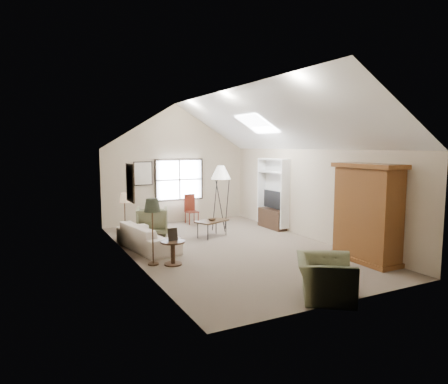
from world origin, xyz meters
name	(u,v)px	position (x,y,z in m)	size (l,w,h in m)	color
room_shell	(231,121)	(0.00, 0.00, 3.21)	(5.01, 8.01, 4.00)	brown
window	(179,180)	(0.10, 3.96, 1.45)	(1.72, 0.08, 1.42)	black
skylight	(257,124)	(1.30, 0.90, 3.22)	(0.80, 1.20, 0.52)	white
wall_art	(137,178)	(-1.88, 1.94, 1.73)	(1.97, 3.71, 0.88)	black
armoire	(367,213)	(2.18, -2.40, 1.10)	(0.60, 1.50, 2.20)	brown
tv_alcove	(273,192)	(2.34, 1.60, 1.15)	(0.32, 1.30, 2.10)	white
media_console	(272,219)	(2.32, 1.60, 0.30)	(0.34, 1.18, 0.60)	#382316
tv_panel	(272,199)	(2.32, 1.60, 0.92)	(0.05, 0.90, 0.55)	black
sofa	(148,236)	(-1.91, 0.90, 0.31)	(2.14, 0.84, 0.63)	beige
armchair_near	(325,278)	(-0.15, -3.70, 0.35)	(1.08, 0.94, 0.70)	#606748
armchair_far	(152,221)	(-1.34, 2.41, 0.41)	(0.87, 0.90, 0.82)	#646748
coffee_table	(212,229)	(0.10, 1.35, 0.24)	(0.94, 0.52, 0.48)	#3C2918
bowl	(212,219)	(0.10, 1.35, 0.51)	(0.22, 0.22, 0.06)	#3D2919
side_table	(173,253)	(-1.81, -0.70, 0.27)	(0.54, 0.54, 0.54)	#3D2419
side_chair	(192,209)	(0.34, 3.46, 0.49)	(0.38, 0.38, 0.98)	maroon
tripod_lamp	(221,198)	(0.70, 1.99, 1.02)	(0.59, 0.59, 2.04)	white
dark_lamp	(153,231)	(-2.20, -0.50, 0.75)	(0.36, 0.36, 1.49)	black
tan_lamp	(125,216)	(-2.20, 2.10, 0.67)	(0.27, 0.27, 1.34)	tan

